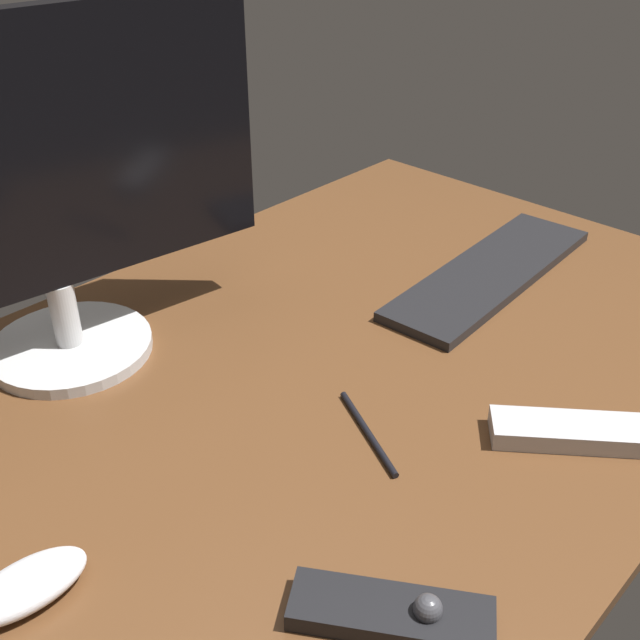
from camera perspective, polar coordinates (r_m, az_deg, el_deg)
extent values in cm
cube|color=brown|center=(95.42, -1.57, -5.51)|extent=(140.00, 84.00, 2.00)
cylinder|color=silver|center=(105.85, -17.89, -1.89)|extent=(20.81, 20.81, 1.53)
cylinder|color=silver|center=(103.23, -18.35, 0.46)|extent=(3.44, 3.44, 8.69)
cube|color=black|center=(94.76, -20.45, 11.10)|extent=(57.07, 10.88, 32.32)
cube|color=black|center=(120.95, 12.48, 3.41)|extent=(44.16, 14.59, 1.49)
ellipsoid|color=silver|center=(75.85, -20.88, -17.88)|extent=(11.69, 6.62, 3.10)
cube|color=black|center=(70.63, 5.27, -20.78)|extent=(13.94, 17.67, 1.88)
sphere|color=#3F3F44|center=(69.52, 7.97, -20.36)|extent=(2.51, 2.51, 2.51)
cube|color=#B7B7BC|center=(91.20, 18.63, -7.85)|extent=(16.21, 18.66, 2.26)
cylinder|color=black|center=(87.83, 3.55, -8.27)|extent=(7.41, 13.69, 0.75)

